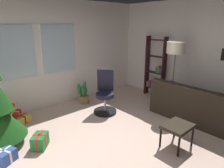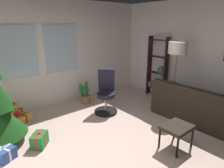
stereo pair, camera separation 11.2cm
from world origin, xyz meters
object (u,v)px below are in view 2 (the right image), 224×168
(gift_box_blue, at_px, (4,154))
(office_chair, at_px, (106,96))
(footstool, at_px, (177,129))
(gift_box_gold, at_px, (22,118))
(couch, at_px, (206,109))
(bookshelf, at_px, (157,71))
(potted_plant, at_px, (85,94))
(floor_lamp, at_px, (177,51))
(gift_box_red, at_px, (16,116))
(gift_box_green, at_px, (40,140))

(gift_box_blue, relative_size, office_chair, 0.36)
(footstool, bearing_deg, gift_box_gold, 122.88)
(couch, distance_m, bookshelf, 1.84)
(bookshelf, bearing_deg, potted_plant, 153.59)
(office_chair, xyz_separation_m, floor_lamp, (1.42, -0.95, 1.07))
(footstool, height_order, bookshelf, bookshelf)
(gift_box_red, bearing_deg, floor_lamp, -29.19)
(floor_lamp, bearing_deg, footstool, -144.18)
(couch, distance_m, gift_box_green, 3.52)
(gift_box_green, bearing_deg, footstool, -40.79)
(floor_lamp, bearing_deg, bookshelf, 63.44)
(gift_box_gold, bearing_deg, footstool, -57.12)
(footstool, xyz_separation_m, potted_plant, (-0.08, 2.82, -0.13))
(gift_box_green, distance_m, gift_box_blue, 0.58)
(couch, height_order, gift_box_red, couch)
(gift_box_green, bearing_deg, bookshelf, 4.41)
(gift_box_red, relative_size, gift_box_gold, 0.91)
(couch, relative_size, gift_box_gold, 4.88)
(office_chair, bearing_deg, gift_box_gold, 155.44)
(bookshelf, height_order, floor_lamp, bookshelf)
(gift_box_green, height_order, office_chair, office_chair)
(gift_box_blue, relative_size, floor_lamp, 0.22)
(couch, xyz_separation_m, potted_plant, (-1.46, 2.67, -0.06))
(gift_box_green, xyz_separation_m, potted_plant, (1.75, 1.23, 0.12))
(gift_box_green, relative_size, potted_plant, 0.62)
(gift_box_gold, height_order, gift_box_blue, gift_box_blue)
(gift_box_green, distance_m, potted_plant, 2.15)
(couch, distance_m, potted_plant, 3.04)
(footstool, bearing_deg, floor_lamp, 35.82)
(gift_box_green, height_order, gift_box_gold, gift_box_green)
(gift_box_red, bearing_deg, office_chair, -25.40)
(floor_lamp, bearing_deg, potted_plant, 129.46)
(gift_box_green, relative_size, floor_lamp, 0.22)
(office_chair, height_order, floor_lamp, floor_lamp)
(gift_box_gold, bearing_deg, gift_box_blue, -117.73)
(gift_box_green, distance_m, gift_box_gold, 1.19)
(gift_box_red, bearing_deg, gift_box_gold, -37.86)
(office_chair, relative_size, potted_plant, 1.72)
(gift_box_green, bearing_deg, potted_plant, 35.13)
(gift_box_green, height_order, bookshelf, bookshelf)
(couch, relative_size, office_chair, 1.91)
(office_chair, relative_size, bookshelf, 0.60)
(gift_box_gold, bearing_deg, couch, -39.64)
(gift_box_green, height_order, floor_lamp, floor_lamp)
(couch, xyz_separation_m, office_chair, (-1.40, 1.82, 0.12))
(gift_box_red, distance_m, gift_box_green, 1.27)
(couch, distance_m, gift_box_red, 4.25)
(office_chair, bearing_deg, gift_box_green, -168.19)
(gift_box_gold, relative_size, potted_plant, 0.67)
(gift_box_blue, xyz_separation_m, office_chair, (2.40, 0.38, 0.31))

